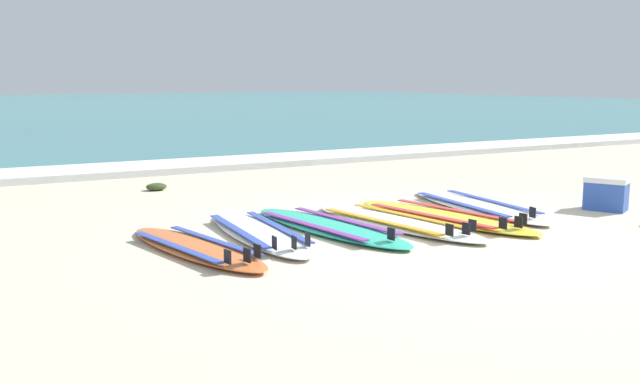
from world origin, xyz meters
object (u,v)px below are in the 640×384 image
object	(u,v)px
surfboard_1	(258,232)
surfboard_3	(396,222)
cooler_box	(606,193)
surfboard_0	(195,248)
surfboard_2	(328,226)
surfboard_5	(476,206)
surfboard_4	(443,216)

from	to	relation	value
surfboard_1	surfboard_3	distance (m)	1.44
cooler_box	surfboard_3	bearing A→B (deg)	170.18
surfboard_0	surfboard_1	size ratio (longest dim) A/B	0.93
surfboard_2	cooler_box	size ratio (longest dim) A/B	4.35
surfboard_1	surfboard_2	distance (m)	0.72
surfboard_2	surfboard_5	xyz separation A→B (m)	(2.06, 0.16, -0.00)
surfboard_1	surfboard_4	bearing A→B (deg)	-6.75
surfboard_0	surfboard_3	distance (m)	2.15
surfboard_1	surfboard_4	xyz separation A→B (m)	(2.04, -0.24, -0.00)
surfboard_4	surfboard_5	distance (m)	0.80
cooler_box	surfboard_0	bearing A→B (deg)	175.22
surfboard_2	surfboard_4	size ratio (longest dim) A/B	0.97
surfboard_4	cooler_box	distance (m)	2.04
surfboard_5	cooler_box	bearing A→B (deg)	-31.22
surfboard_4	surfboard_5	bearing A→B (deg)	22.87
surfboard_3	surfboard_5	distance (m)	1.39
surfboard_2	surfboard_3	world-z (taller)	same
surfboard_2	surfboard_4	bearing A→B (deg)	-6.31
surfboard_3	cooler_box	distance (m)	2.65
surfboard_5	surfboard_0	bearing A→B (deg)	-174.08
surfboard_5	cooler_box	distance (m)	1.47
surfboard_2	surfboard_4	world-z (taller)	same
surfboard_4	cooler_box	xyz separation A→B (m)	(1.99, -0.45, 0.16)
surfboard_0	surfboard_4	size ratio (longest dim) A/B	0.85
surfboard_3	surfboard_4	world-z (taller)	same
surfboard_1	surfboard_2	world-z (taller)	same
surfboard_4	cooler_box	size ratio (longest dim) A/B	4.48
surfboard_3	cooler_box	bearing A→B (deg)	-9.82
surfboard_0	surfboard_2	world-z (taller)	same
surfboard_3	surfboard_4	xyz separation A→B (m)	(0.62, -0.00, -0.00)
cooler_box	surfboard_1	bearing A→B (deg)	170.25
surfboard_0	surfboard_2	bearing A→B (deg)	7.90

